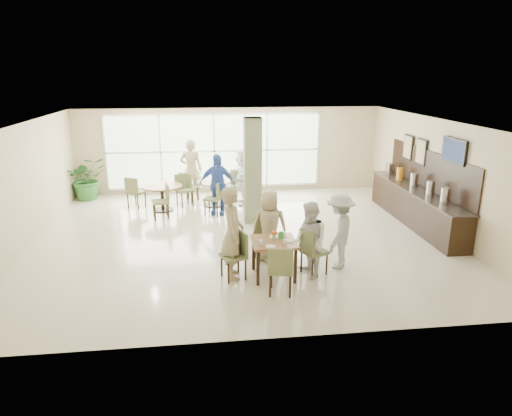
{
  "coord_description": "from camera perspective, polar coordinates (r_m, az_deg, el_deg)",
  "views": [
    {
      "loc": [
        -0.93,
        -10.55,
        3.93
      ],
      "look_at": [
        0.2,
        -1.2,
        1.1
      ],
      "focal_mm": 32.0,
      "sensor_mm": 36.0,
      "label": 1
    }
  ],
  "objects": [
    {
      "name": "buffet_counter",
      "position": [
        12.86,
        19.35,
        0.53
      ],
      "size": [
        0.64,
        4.7,
        1.95
      ],
      "color": "black",
      "rests_on": "ground"
    },
    {
      "name": "teen_standing",
      "position": [
        9.5,
        10.39,
        -2.8
      ],
      "size": [
        1.03,
        1.19,
        1.6
      ],
      "primitive_type": "imported",
      "rotation": [
        0.0,
        0.0,
        -2.1
      ],
      "color": "#B4B4B7",
      "rests_on": "ground"
    },
    {
      "name": "teen_right",
      "position": [
        8.98,
        6.77,
        -4.02
      ],
      "size": [
        0.74,
        0.86,
        1.53
      ],
      "primitive_type": "imported",
      "rotation": [
        0.0,
        0.0,
        -1.33
      ],
      "color": "white",
      "rests_on": "ground"
    },
    {
      "name": "main_table",
      "position": [
        8.98,
        2.25,
        -4.75
      ],
      "size": [
        0.86,
        0.86,
        0.75
      ],
      "color": "brown",
      "rests_on": "ground"
    },
    {
      "name": "potted_plant",
      "position": [
        15.42,
        -20.39,
        3.51
      ],
      "size": [
        1.62,
        1.62,
        1.36
      ],
      "primitive_type": "imported",
      "rotation": [
        0.0,
        0.0,
        0.42
      ],
      "color": "#2B692A",
      "rests_on": "ground"
    },
    {
      "name": "room_shell",
      "position": [
        10.82,
        -1.82,
        4.84
      ],
      "size": [
        10.0,
        10.0,
        10.0
      ],
      "color": "white",
      "rests_on": "ground"
    },
    {
      "name": "ground",
      "position": [
        11.29,
        -1.74,
        -3.64
      ],
      "size": [
        10.0,
        10.0,
        0.0
      ],
      "primitive_type": "plane",
      "color": "beige",
      "rests_on": "ground"
    },
    {
      "name": "adult_standing",
      "position": [
        14.57,
        -8.1,
        4.8
      ],
      "size": [
        0.75,
        0.55,
        1.92
      ],
      "primitive_type": "imported",
      "rotation": [
        0.0,
        0.0,
        3.01
      ],
      "color": "tan",
      "rests_on": "ground"
    },
    {
      "name": "teen_far",
      "position": [
        9.71,
        1.69,
        -2.22
      ],
      "size": [
        0.81,
        0.53,
        1.55
      ],
      "primitive_type": "imported",
      "rotation": [
        0.0,
        0.0,
        2.99
      ],
      "color": "tan",
      "rests_on": "ground"
    },
    {
      "name": "chairs_table_right",
      "position": [
        13.9,
        -5.28,
        2.27
      ],
      "size": [
        2.13,
        2.06,
        0.95
      ],
      "color": "#5D693A",
      "rests_on": "ground"
    },
    {
      "name": "column",
      "position": [
        12.09,
        -0.43,
        4.65
      ],
      "size": [
        0.45,
        0.45,
        2.8
      ],
      "primitive_type": "cube",
      "color": "#6B6F4D",
      "rests_on": "ground"
    },
    {
      "name": "adult_a",
      "position": [
        12.92,
        -4.88,
        2.97
      ],
      "size": [
        1.12,
        0.8,
        1.74
      ],
      "primitive_type": "imported",
      "rotation": [
        0.0,
        0.0,
        -0.23
      ],
      "color": "#3B5DB2",
      "rests_on": "ground"
    },
    {
      "name": "adult_b",
      "position": [
        13.91,
        -1.62,
        3.92
      ],
      "size": [
        0.78,
        1.61,
        1.69
      ],
      "primitive_type": "imported",
      "rotation": [
        0.0,
        0.0,
        -1.64
      ],
      "color": "white",
      "rests_on": "ground"
    },
    {
      "name": "framed_art_b",
      "position": [
        13.83,
        18.48,
        7.23
      ],
      "size": [
        0.05,
        0.55,
        0.7
      ],
      "color": "black",
      "rests_on": "ground"
    },
    {
      "name": "tabletop_clutter",
      "position": [
        8.89,
        2.59,
        -3.82
      ],
      "size": [
        0.73,
        0.73,
        0.21
      ],
      "color": "white",
      "rests_on": "main_table"
    },
    {
      "name": "wall_tv",
      "position": [
        11.69,
        23.51,
        6.59
      ],
      "size": [
        0.06,
        1.0,
        0.58
      ],
      "color": "black",
      "rests_on": "ground"
    },
    {
      "name": "framed_art_a",
      "position": [
        13.12,
        19.95,
        6.62
      ],
      "size": [
        0.05,
        0.55,
        0.7
      ],
      "color": "black",
      "rests_on": "ground"
    },
    {
      "name": "window_bank",
      "position": [
        15.22,
        -5.23,
        7.1
      ],
      "size": [
        7.0,
        0.04,
        7.0
      ],
      "color": "silver",
      "rests_on": "ground"
    },
    {
      "name": "chairs_main_table",
      "position": [
        9.06,
        2.21,
        -5.7
      ],
      "size": [
        2.21,
        2.03,
        0.95
      ],
      "color": "#5D693A",
      "rests_on": "ground"
    },
    {
      "name": "teen_left",
      "position": [
        8.86,
        -2.95,
        -3.15
      ],
      "size": [
        0.46,
        0.69,
        1.84
      ],
      "primitive_type": "imported",
      "rotation": [
        0.0,
        0.0,
        1.61
      ],
      "color": "tan",
      "rests_on": "ground"
    },
    {
      "name": "chairs_table_left",
      "position": [
        13.61,
        -11.85,
        1.66
      ],
      "size": [
        2.04,
        1.75,
        0.95
      ],
      "color": "#5D693A",
      "rests_on": "ground"
    },
    {
      "name": "round_table_right",
      "position": [
        13.85,
        -5.32,
        2.58
      ],
      "size": [
        1.03,
        1.03,
        0.75
      ],
      "color": "brown",
      "rests_on": "ground"
    },
    {
      "name": "round_table_left",
      "position": [
        13.57,
        -11.67,
        2.12
      ],
      "size": [
        1.17,
        1.17,
        0.75
      ],
      "color": "brown",
      "rests_on": "ground"
    }
  ]
}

